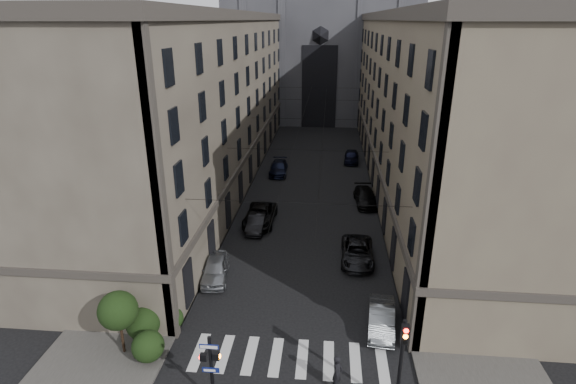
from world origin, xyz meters
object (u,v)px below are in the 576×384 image
(car_left_far, at_px, (279,168))
(traffic_light_right, at_px, (402,355))
(car_left_midnear, at_px, (257,222))
(car_left_near, at_px, (215,269))
(car_right_midfar, at_px, (366,197))
(car_right_far, at_px, (351,156))
(gothic_tower, at_px, (322,21))
(pedestrian, at_px, (338,373))
(car_left_midfar, at_px, (260,215))
(car_right_midnear, at_px, (357,252))
(car_right_near, at_px, (381,318))
(pedestrian_signal_left, at_px, (211,365))

(car_left_far, bearing_deg, traffic_light_right, -76.51)
(car_left_midnear, xyz_separation_m, car_left_far, (0.23, 16.02, 0.05))
(car_left_near, xyz_separation_m, car_right_midfar, (12.11, 15.57, -0.03))
(car_left_midnear, height_order, car_right_far, car_right_far)
(gothic_tower, relative_size, car_left_near, 12.46)
(car_left_far, distance_m, car_right_midfar, 13.50)
(car_right_midfar, bearing_deg, gothic_tower, 92.85)
(pedestrian, bearing_deg, car_right_midfar, 10.01)
(car_left_near, xyz_separation_m, car_left_midfar, (1.87, 9.92, 0.02))
(car_left_midfar, bearing_deg, car_right_midnear, -34.90)
(car_left_far, relative_size, pedestrian, 2.59)
(car_left_midfar, height_order, car_right_midnear, car_left_midfar)
(car_left_near, bearing_deg, gothic_tower, 76.78)
(car_left_midnear, xyz_separation_m, car_right_near, (9.90, -13.25, 0.03))
(car_left_midnear, xyz_separation_m, car_right_midfar, (10.34, 7.08, 0.05))
(car_left_near, height_order, car_right_midnear, car_left_near)
(traffic_light_right, xyz_separation_m, car_left_near, (-11.80, 10.97, -2.50))
(traffic_light_right, relative_size, car_right_midnear, 0.95)
(pedestrian_signal_left, distance_m, car_left_midnear, 19.97)
(pedestrian_signal_left, relative_size, car_left_near, 0.86)
(car_left_near, distance_m, pedestrian, 13.30)
(gothic_tower, bearing_deg, car_right_near, -85.32)
(gothic_tower, distance_m, car_right_near, 69.18)
(gothic_tower, height_order, pedestrian_signal_left, gothic_tower)
(gothic_tower, distance_m, car_right_far, 36.37)
(car_left_far, distance_m, car_right_far, 10.90)
(car_left_midfar, distance_m, car_right_near, 17.65)
(gothic_tower, relative_size, car_left_midnear, 13.49)
(car_right_near, distance_m, pedestrian, 5.84)
(gothic_tower, bearing_deg, traffic_light_right, -85.62)
(pedestrian_signal_left, height_order, pedestrian, pedestrian_signal_left)
(car_left_midnear, bearing_deg, car_left_near, -101.57)
(pedestrian_signal_left, distance_m, car_right_midfar, 28.61)
(pedestrian_signal_left, height_order, car_left_midnear, pedestrian_signal_left)
(pedestrian, bearing_deg, traffic_light_right, -93.15)
(traffic_light_right, bearing_deg, car_left_far, 105.44)
(traffic_light_right, relative_size, car_left_near, 1.12)
(car_left_near, relative_size, car_right_midfar, 0.89)
(car_right_near, distance_m, car_right_midnear, 8.41)
(car_right_midfar, distance_m, car_right_far, 14.76)
(car_left_far, relative_size, car_right_near, 1.16)
(car_left_near, distance_m, car_right_midnear, 11.21)
(gothic_tower, height_order, car_left_midnear, gothic_tower)
(traffic_light_right, xyz_separation_m, car_right_far, (-0.56, 41.28, -2.49))
(traffic_light_right, xyz_separation_m, pedestrian, (-2.91, 1.08, -2.28))
(car_left_midnear, xyz_separation_m, car_right_far, (9.47, 21.81, 0.09))
(car_left_midfar, bearing_deg, car_left_midnear, -92.90)
(car_left_near, distance_m, car_left_midfar, 10.10)
(pedestrian_signal_left, bearing_deg, car_right_far, 78.41)
(gothic_tower, xyz_separation_m, pedestrian_signal_left, (-3.51, -73.46, -15.48))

